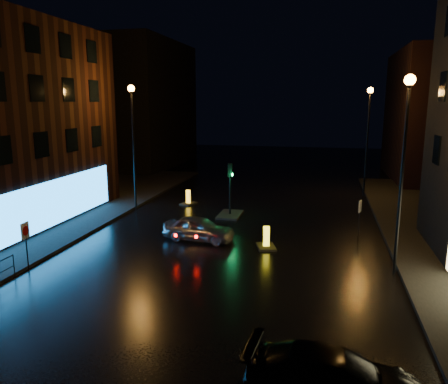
{
  "coord_description": "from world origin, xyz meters",
  "views": [
    {
      "loc": [
        4.57,
        -13.04,
        7.29
      ],
      "look_at": [
        -0.26,
        8.13,
        2.8
      ],
      "focal_mm": 35.0,
      "sensor_mm": 36.0,
      "label": 1
    }
  ],
  "objects": [
    {
      "name": "traffic_signal",
      "position": [
        -1.2,
        14.0,
        0.5
      ],
      "size": [
        1.4,
        2.4,
        3.45
      ],
      "color": "black",
      "rests_on": "ground"
    },
    {
      "name": "building_far_left",
      "position": [
        -16.0,
        35.0,
        7.0
      ],
      "size": [
        8.0,
        16.0,
        14.0
      ],
      "primitive_type": "cube",
      "color": "black",
      "rests_on": "ground"
    },
    {
      "name": "road_sign_right",
      "position": [
        6.68,
        11.33,
        1.5
      ],
      "size": [
        0.19,
        0.47,
        2.0
      ],
      "rotation": [
        0.0,
        0.0,
        2.83
      ],
      "color": "black",
      "rests_on": "ground"
    },
    {
      "name": "street_lamp_lfar",
      "position": [
        -7.8,
        14.0,
        5.56
      ],
      "size": [
        0.44,
        0.44,
        8.37
      ],
      "color": "black",
      "rests_on": "ground"
    },
    {
      "name": "street_lamp_rnear",
      "position": [
        7.8,
        6.0,
        5.56
      ],
      "size": [
        0.44,
        0.44,
        8.37
      ],
      "color": "black",
      "rests_on": "ground"
    },
    {
      "name": "ground",
      "position": [
        0.0,
        0.0,
        0.0
      ],
      "size": [
        120.0,
        120.0,
        0.0
      ],
      "primitive_type": "plane",
      "color": "black",
      "rests_on": "ground"
    },
    {
      "name": "building_far_right",
      "position": [
        15.0,
        32.0,
        6.0
      ],
      "size": [
        8.0,
        14.0,
        12.0
      ],
      "primitive_type": "cube",
      "color": "black",
      "rests_on": "ground"
    },
    {
      "name": "street_lamp_rfar",
      "position": [
        7.8,
        22.0,
        5.56
      ],
      "size": [
        0.44,
        0.44,
        8.37
      ],
      "color": "black",
      "rests_on": "ground"
    },
    {
      "name": "road_sign_left",
      "position": [
        -7.9,
        2.77,
        1.63
      ],
      "size": [
        0.09,
        0.53,
        2.17
      ],
      "rotation": [
        0.0,
        0.0,
        0.05
      ],
      "color": "black",
      "rests_on": "ground"
    },
    {
      "name": "dark_sedan",
      "position": [
        5.11,
        -3.12,
        0.65
      ],
      "size": [
        4.63,
        2.19,
        1.3
      ],
      "primitive_type": "imported",
      "rotation": [
        0.0,
        0.0,
        1.49
      ],
      "color": "black",
      "rests_on": "ground"
    },
    {
      "name": "bollard_far",
      "position": [
        -4.82,
        16.46,
        0.23
      ],
      "size": [
        1.12,
        1.39,
        1.06
      ],
      "rotation": [
        0.0,
        0.0,
        -0.29
      ],
      "color": "black",
      "rests_on": "ground"
    },
    {
      "name": "silver_hatchback",
      "position": [
        -1.75,
        8.58,
        0.65
      ],
      "size": [
        3.95,
        1.93,
        1.3
      ],
      "primitive_type": "imported",
      "rotation": [
        0.0,
        0.0,
        1.46
      ],
      "color": "#B6B8BF",
      "rests_on": "ground"
    },
    {
      "name": "bollard_near",
      "position": [
        1.95,
        8.11,
        0.25
      ],
      "size": [
        1.21,
        1.49,
        1.13
      ],
      "rotation": [
        0.0,
        0.0,
        0.31
      ],
      "color": "black",
      "rests_on": "ground"
    }
  ]
}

